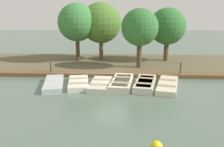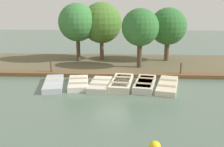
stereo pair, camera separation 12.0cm
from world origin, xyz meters
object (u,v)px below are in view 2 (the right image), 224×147
Objects in this scene: park_tree_left at (102,23)px; park_tree_right at (168,27)px; park_tree_center at (140,28)px; park_tree_far_left at (77,23)px; rowboat_2 at (100,84)px; rowboat_5 at (168,85)px; rowboat_3 at (122,83)px; rowboat_4 at (145,84)px; buoy at (155,147)px; mooring_post_far at (181,70)px; mooring_post_near at (51,68)px; rowboat_0 at (54,83)px; rowboat_1 at (78,83)px.

park_tree_left reaches higher than park_tree_right.
park_tree_far_left is at bearing -113.26° from park_tree_center.
park_tree_left is (-7.81, -0.63, 3.36)m from rowboat_2.
rowboat_2 is 0.81× the size of rowboat_5.
rowboat_3 is at bearing -80.94° from rowboat_5.
rowboat_4 reaches higher than rowboat_5.
park_tree_right is (-0.53, 7.97, -0.36)m from park_tree_far_left.
rowboat_5 is (0.04, 4.22, 0.01)m from rowboat_2.
mooring_post_far is at bearing 163.36° from buoy.
rowboat_5 is 0.70× the size of park_tree_far_left.
buoy is at bearing 23.50° from rowboat_2.
mooring_post_far reaches higher than buoy.
rowboat_2 is 7.16× the size of buoy.
mooring_post_near is at bearing -90.00° from mooring_post_far.
rowboat_0 is 0.71× the size of park_tree_center.
rowboat_2 is 0.57× the size of park_tree_far_left.
rowboat_4 is at bearing 69.79° from mooring_post_near.
mooring_post_near is (-2.36, -2.44, 0.38)m from rowboat_1.
rowboat_4 is 8.43m from park_tree_right.
mooring_post_near is 1.00× the size of mooring_post_far.
park_tree_left is at bearing 112.78° from park_tree_far_left.
park_tree_left is at bearing -167.91° from buoy.
rowboat_4 is at bearing 1.65° from park_tree_center.
rowboat_1 is 1.02× the size of rowboat_2.
park_tree_far_left reaches higher than mooring_post_near.
rowboat_3 is at bearing 66.22° from mooring_post_near.
park_tree_center reaches higher than rowboat_1.
park_tree_center reaches higher than mooring_post_far.
rowboat_4 is at bearing 89.90° from rowboat_3.
mooring_post_near is (-2.49, -3.88, 0.39)m from rowboat_2.
rowboat_2 is 1.36m from rowboat_3.
buoy is 0.09× the size of park_tree_right.
park_tree_center is 3.86m from park_tree_right.
mooring_post_near is at bearing -61.45° from park_tree_right.
park_tree_far_left is at bearing -159.71° from buoy.
mooring_post_far is at bearing 61.50° from park_tree_far_left.
park_tree_far_left reaches higher than rowboat_2.
rowboat_5 is 0.77× the size of park_tree_center.
park_tree_left is at bearing 164.69° from rowboat_1.
park_tree_far_left is at bearing -143.05° from rowboat_3.
rowboat_2 is at bearing -160.39° from buoy.
park_tree_right is at bearing -177.20° from mooring_post_far.
mooring_post_far is 0.20× the size of park_tree_left.
mooring_post_near is at bearing -93.78° from rowboat_5.
rowboat_4 is at bearing 38.41° from park_tree_far_left.
rowboat_3 reaches higher than rowboat_1.
rowboat_1 is at bearing -42.51° from park_tree_right.
rowboat_0 is at bearing -73.19° from mooring_post_far.
rowboat_5 is at bearing -8.19° from park_tree_right.
rowboat_0 is at bearing -78.16° from rowboat_4.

